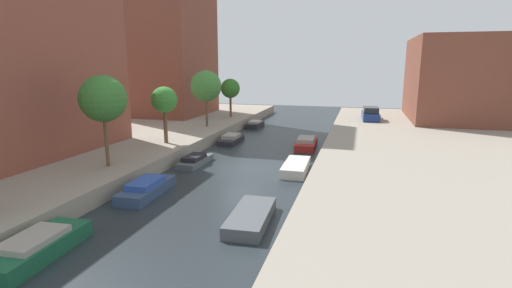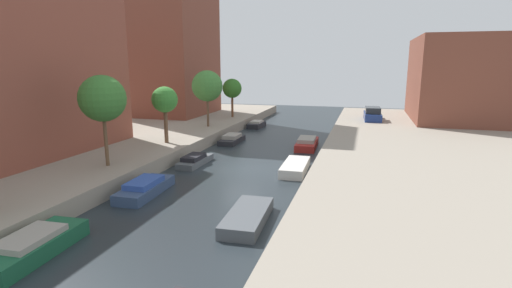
{
  "view_description": "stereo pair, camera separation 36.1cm",
  "coord_description": "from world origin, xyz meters",
  "views": [
    {
      "loc": [
        7.69,
        -24.48,
        7.18
      ],
      "look_at": [
        0.04,
        3.4,
        1.12
      ],
      "focal_mm": 26.92,
      "sensor_mm": 36.0,
      "label": 1
    },
    {
      "loc": [
        8.04,
        -24.39,
        7.18
      ],
      "look_at": [
        0.04,
        3.4,
        1.12
      ],
      "focal_mm": 26.92,
      "sensor_mm": 36.0,
      "label": 2
    }
  ],
  "objects": [
    {
      "name": "street_tree_1",
      "position": [
        -7.16,
        -4.84,
        5.13
      ],
      "size": [
        2.8,
        2.8,
        5.55
      ],
      "color": "brown",
      "rests_on": "quay_left"
    },
    {
      "name": "low_block_right",
      "position": [
        18.0,
        23.21,
        5.54
      ],
      "size": [
        10.0,
        14.35,
        9.07
      ],
      "primitive_type": "cube",
      "color": "brown",
      "rests_on": "quay_right"
    },
    {
      "name": "quay_right",
      "position": [
        15.0,
        0.0,
        0.5
      ],
      "size": [
        20.0,
        64.0,
        1.0
      ],
      "primitive_type": "cube",
      "color": "gray",
      "rests_on": "ground_plane"
    },
    {
      "name": "moored_boat_right_3",
      "position": [
        3.26,
        8.26,
        0.39
      ],
      "size": [
        1.83,
        4.61,
        0.91
      ],
      "color": "maroon",
      "rests_on": "ground_plane"
    },
    {
      "name": "moored_boat_left_5",
      "position": [
        -3.92,
        17.36,
        0.34
      ],
      "size": [
        1.53,
        3.08,
        0.79
      ],
      "color": "#232328",
      "rests_on": "ground_plane"
    },
    {
      "name": "parked_car",
      "position": [
        8.77,
        20.15,
        1.61
      ],
      "size": [
        2.0,
        4.68,
        1.47
      ],
      "color": "navy",
      "rests_on": "quay_right"
    },
    {
      "name": "quay_left",
      "position": [
        -15.0,
        0.0,
        0.5
      ],
      "size": [
        20.0,
        64.0,
        1.0
      ],
      "primitive_type": "cube",
      "color": "gray",
      "rests_on": "ground_plane"
    },
    {
      "name": "moored_boat_left_1",
      "position": [
        -3.84,
        -13.82,
        0.4
      ],
      "size": [
        1.94,
        4.47,
        0.9
      ],
      "color": "#195638",
      "rests_on": "ground_plane"
    },
    {
      "name": "apartment_tower_far",
      "position": [
        -16.0,
        19.17,
        12.75
      ],
      "size": [
        10.0,
        10.75,
        23.5
      ],
      "primitive_type": "cube",
      "color": "brown",
      "rests_on": "quay_left"
    },
    {
      "name": "moored_boat_left_2",
      "position": [
        -3.59,
        -6.44,
        0.38
      ],
      "size": [
        1.76,
        4.4,
        0.88
      ],
      "color": "#33476B",
      "rests_on": "ground_plane"
    },
    {
      "name": "street_tree_4",
      "position": [
        -7.16,
        18.27,
        4.33
      ],
      "size": [
        2.24,
        2.24,
        4.48
      ],
      "color": "brown",
      "rests_on": "quay_left"
    },
    {
      "name": "street_tree_2",
      "position": [
        -7.16,
        2.52,
        4.37
      ],
      "size": [
        2.04,
        2.04,
        4.45
      ],
      "color": "brown",
      "rests_on": "quay_left"
    },
    {
      "name": "moored_boat_left_4",
      "position": [
        -3.76,
        8.5,
        0.32
      ],
      "size": [
        1.52,
        3.73,
        0.78
      ],
      "color": "#232328",
      "rests_on": "ground_plane"
    },
    {
      "name": "ground_plane",
      "position": [
        0.0,
        0.0,
        0.0
      ],
      "size": [
        84.0,
        84.0,
        0.0
      ],
      "primitive_type": "plane",
      "color": "#232B30"
    },
    {
      "name": "moored_boat_right_1",
      "position": [
        3.08,
        -8.6,
        0.28
      ],
      "size": [
        1.87,
        4.28,
        0.57
      ],
      "color": "#4C5156",
      "rests_on": "ground_plane"
    },
    {
      "name": "moored_boat_left_3",
      "position": [
        -3.68,
        0.28,
        0.31
      ],
      "size": [
        1.33,
        3.79,
        0.75
      ],
      "color": "#4C5156",
      "rests_on": "ground_plane"
    },
    {
      "name": "street_tree_3",
      "position": [
        -7.16,
        10.97,
        5.02
      ],
      "size": [
        3.06,
        3.06,
        5.56
      ],
      "color": "brown",
      "rests_on": "quay_left"
    },
    {
      "name": "moored_boat_right_2",
      "position": [
        3.65,
        0.45,
        0.31
      ],
      "size": [
        1.67,
        4.28,
        0.63
      ],
      "color": "beige",
      "rests_on": "ground_plane"
    }
  ]
}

